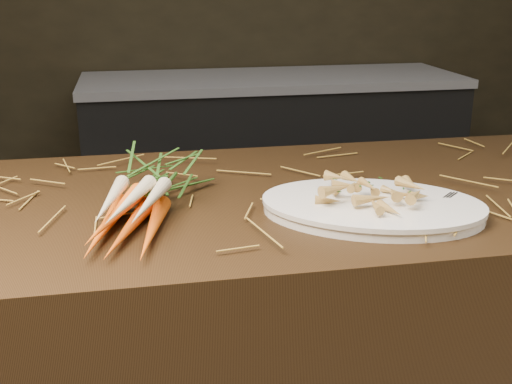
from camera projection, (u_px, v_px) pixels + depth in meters
main_counter at (321, 383)px, 1.41m from camera, size 2.40×0.70×0.90m
back_counter at (272, 159)px, 3.22m from camera, size 1.82×0.62×0.84m
straw_bedding at (328, 186)px, 1.26m from camera, size 1.40×0.60×0.02m
root_veg_bunch at (148, 188)px, 1.15m from camera, size 0.24×0.45×0.08m
serving_platter at (372, 209)px, 1.14m from camera, size 0.45×0.38×0.02m
roasted_veg_heap at (373, 192)px, 1.12m from camera, size 0.23×0.20×0.04m
serving_fork at (454, 211)px, 1.09m from camera, size 0.12×0.11×0.00m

